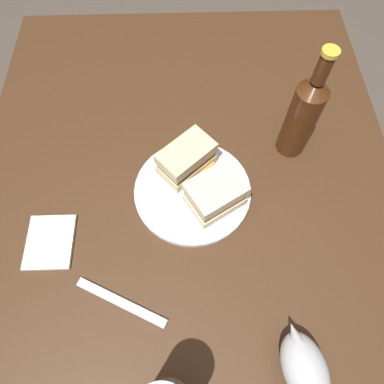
{
  "coord_description": "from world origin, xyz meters",
  "views": [
    {
      "loc": [
        0.3,
        -0.0,
        1.36
      ],
      "look_at": [
        -0.01,
        0.01,
        0.75
      ],
      "focal_mm": 32.05,
      "sensor_mm": 36.0,
      "label": 1
    }
  ],
  "objects_px": {
    "plate": "(194,191)",
    "sandwich_half_left": "(217,196)",
    "napkin": "(52,242)",
    "gravy_boat": "(307,368)",
    "fork": "(123,302)",
    "sandwich_half_right": "(189,159)",
    "cider_bottle": "(305,115)"
  },
  "relations": [
    {
      "from": "sandwich_half_right",
      "to": "gravy_boat",
      "type": "xyz_separation_m",
      "value": [
        0.39,
        0.17,
        -0.0
      ]
    },
    {
      "from": "plate",
      "to": "fork",
      "type": "bearing_deg",
      "value": -31.52
    },
    {
      "from": "sandwich_half_right",
      "to": "napkin",
      "type": "height_order",
      "value": "sandwich_half_right"
    },
    {
      "from": "sandwich_half_right",
      "to": "fork",
      "type": "bearing_deg",
      "value": -24.77
    },
    {
      "from": "napkin",
      "to": "fork",
      "type": "relative_size",
      "value": 0.61
    },
    {
      "from": "plate",
      "to": "napkin",
      "type": "bearing_deg",
      "value": -69.99
    },
    {
      "from": "sandwich_half_left",
      "to": "gravy_boat",
      "type": "xyz_separation_m",
      "value": [
        0.3,
        0.12,
        -0.0
      ]
    },
    {
      "from": "sandwich_half_right",
      "to": "gravy_boat",
      "type": "distance_m",
      "value": 0.42
    },
    {
      "from": "sandwich_half_right",
      "to": "fork",
      "type": "distance_m",
      "value": 0.3
    },
    {
      "from": "plate",
      "to": "fork",
      "type": "distance_m",
      "value": 0.26
    },
    {
      "from": "fork",
      "to": "gravy_boat",
      "type": "bearing_deg",
      "value": 5.53
    },
    {
      "from": "plate",
      "to": "sandwich_half_right",
      "type": "bearing_deg",
      "value": -170.81
    },
    {
      "from": "plate",
      "to": "sandwich_half_left",
      "type": "height_order",
      "value": "sandwich_half_left"
    },
    {
      "from": "sandwich_half_left",
      "to": "gravy_boat",
      "type": "height_order",
      "value": "sandwich_half_left"
    },
    {
      "from": "sandwich_half_right",
      "to": "cider_bottle",
      "type": "relative_size",
      "value": 0.49
    },
    {
      "from": "cider_bottle",
      "to": "plate",
      "type": "bearing_deg",
      "value": -63.51
    },
    {
      "from": "napkin",
      "to": "cider_bottle",
      "type": "bearing_deg",
      "value": 112.95
    },
    {
      "from": "napkin",
      "to": "fork",
      "type": "bearing_deg",
      "value": 51.06
    },
    {
      "from": "sandwich_half_left",
      "to": "sandwich_half_right",
      "type": "height_order",
      "value": "same"
    },
    {
      "from": "sandwich_half_left",
      "to": "napkin",
      "type": "relative_size",
      "value": 1.17
    },
    {
      "from": "gravy_boat",
      "to": "fork",
      "type": "height_order",
      "value": "gravy_boat"
    },
    {
      "from": "sandwich_half_right",
      "to": "napkin",
      "type": "distance_m",
      "value": 0.32
    },
    {
      "from": "plate",
      "to": "cider_bottle",
      "type": "height_order",
      "value": "cider_bottle"
    },
    {
      "from": "plate",
      "to": "fork",
      "type": "xyz_separation_m",
      "value": [
        0.22,
        -0.14,
        -0.0
      ]
    },
    {
      "from": "napkin",
      "to": "fork",
      "type": "distance_m",
      "value": 0.19
    },
    {
      "from": "plate",
      "to": "sandwich_half_left",
      "type": "xyz_separation_m",
      "value": [
        0.03,
        0.04,
        0.04
      ]
    },
    {
      "from": "plate",
      "to": "napkin",
      "type": "height_order",
      "value": "plate"
    },
    {
      "from": "sandwich_half_left",
      "to": "fork",
      "type": "bearing_deg",
      "value": -43.59
    },
    {
      "from": "plate",
      "to": "sandwich_half_right",
      "type": "distance_m",
      "value": 0.07
    },
    {
      "from": "gravy_boat",
      "to": "fork",
      "type": "relative_size",
      "value": 0.72
    },
    {
      "from": "gravy_boat",
      "to": "fork",
      "type": "xyz_separation_m",
      "value": [
        -0.11,
        -0.3,
        -0.04
      ]
    },
    {
      "from": "sandwich_half_left",
      "to": "sandwich_half_right",
      "type": "relative_size",
      "value": 1.0
    }
  ]
}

